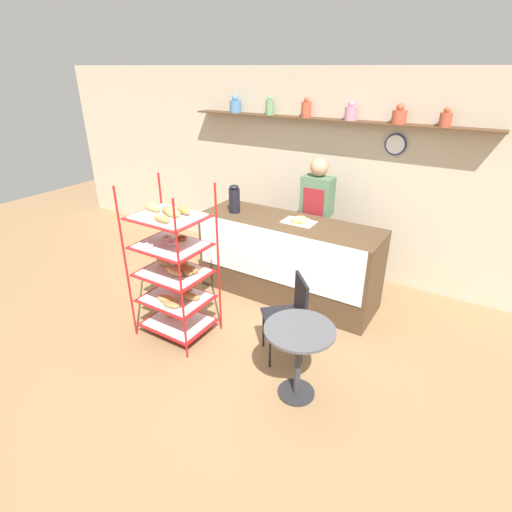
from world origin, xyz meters
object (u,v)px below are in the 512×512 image
object	(u,v)px
donut_tray_counter	(301,220)
pastry_rack	(174,268)
cafe_chair	(292,310)
coffee_carafe	(234,199)
person_worker	(316,216)
cafe_table	(299,346)

from	to	relation	value
donut_tray_counter	pastry_rack	bearing A→B (deg)	-119.28
cafe_chair	donut_tray_counter	xyz separation A→B (m)	(-0.45, 1.06, 0.51)
donut_tray_counter	coffee_carafe	bearing A→B (deg)	-172.81
cafe_chair	person_worker	bearing A→B (deg)	154.37
cafe_table	coffee_carafe	world-z (taller)	coffee_carafe
cafe_table	donut_tray_counter	bearing A→B (deg)	116.43
pastry_rack	cafe_chair	world-z (taller)	pastry_rack
person_worker	pastry_rack	bearing A→B (deg)	-112.19
cafe_chair	pastry_rack	bearing A→B (deg)	-117.88
pastry_rack	cafe_chair	bearing A→B (deg)	14.40
cafe_table	donut_tray_counter	xyz separation A→B (m)	(-0.76, 1.53, 0.51)
person_worker	coffee_carafe	distance (m)	1.07
cafe_table	cafe_chair	distance (m)	0.56
pastry_rack	cafe_chair	distance (m)	1.29
person_worker	cafe_table	xyz separation A→B (m)	(0.77, -2.01, -0.41)
cafe_table	cafe_chair	size ratio (longest dim) A/B	0.82
person_worker	coffee_carafe	bearing A→B (deg)	-145.32
pastry_rack	person_worker	world-z (taller)	person_worker
pastry_rack	person_worker	size ratio (longest dim) A/B	1.00
cafe_table	cafe_chair	xyz separation A→B (m)	(-0.31, 0.47, 0.00)
pastry_rack	person_worker	distance (m)	2.01
person_worker	cafe_table	size ratio (longest dim) A/B	2.38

